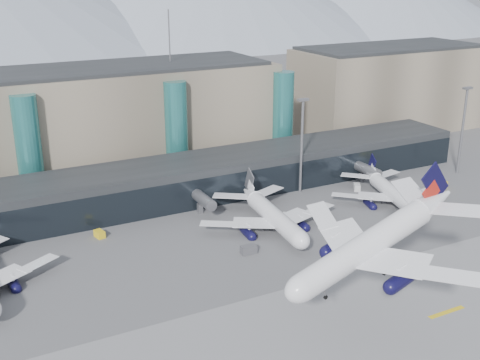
{
  "coord_description": "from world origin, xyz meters",
  "views": [
    {
      "loc": [
        -54.74,
        -79.88,
        57.28
      ],
      "look_at": [
        3.36,
        32.0,
        12.74
      ],
      "focal_mm": 45.0,
      "sensor_mm": 36.0,
      "label": 1
    }
  ],
  "objects_px": {
    "hero_jet": "(381,232)",
    "veh_c": "(249,250)",
    "veh_d": "(357,187)",
    "veh_g": "(287,216)",
    "jet_parked_right": "(388,186)",
    "lightmast_mid": "(302,141)",
    "lightmast_right": "(463,126)",
    "jet_parked_mid": "(269,208)",
    "veh_b": "(99,234)",
    "veh_e": "(441,185)"
  },
  "relations": [
    {
      "from": "hero_jet",
      "to": "veh_e",
      "type": "height_order",
      "value": "hero_jet"
    },
    {
      "from": "jet_parked_mid",
      "to": "jet_parked_right",
      "type": "height_order",
      "value": "jet_parked_mid"
    },
    {
      "from": "veh_b",
      "to": "veh_c",
      "type": "bearing_deg",
      "value": -142.77
    },
    {
      "from": "lightmast_mid",
      "to": "jet_parked_mid",
      "type": "distance_m",
      "value": 26.3
    },
    {
      "from": "lightmast_mid",
      "to": "hero_jet",
      "type": "bearing_deg",
      "value": -112.2
    },
    {
      "from": "jet_parked_right",
      "to": "veh_b",
      "type": "bearing_deg",
      "value": 97.23
    },
    {
      "from": "jet_parked_mid",
      "to": "veh_c",
      "type": "distance_m",
      "value": 16.16
    },
    {
      "from": "hero_jet",
      "to": "veh_b",
      "type": "distance_m",
      "value": 67.39
    },
    {
      "from": "veh_d",
      "to": "veh_g",
      "type": "bearing_deg",
      "value": 137.3
    },
    {
      "from": "jet_parked_right",
      "to": "veh_e",
      "type": "height_order",
      "value": "jet_parked_right"
    },
    {
      "from": "hero_jet",
      "to": "veh_b",
      "type": "bearing_deg",
      "value": 111.34
    },
    {
      "from": "veh_d",
      "to": "veh_c",
      "type": "bearing_deg",
      "value": 145.48
    },
    {
      "from": "lightmast_right",
      "to": "veh_b",
      "type": "relative_size",
      "value": 9.39
    },
    {
      "from": "lightmast_right",
      "to": "veh_c",
      "type": "distance_m",
      "value": 83.26
    },
    {
      "from": "veh_c",
      "to": "veh_g",
      "type": "relative_size",
      "value": 1.41
    },
    {
      "from": "jet_parked_right",
      "to": "lightmast_right",
      "type": "bearing_deg",
      "value": -60.33
    },
    {
      "from": "jet_parked_mid",
      "to": "veh_b",
      "type": "distance_m",
      "value": 39.25
    },
    {
      "from": "hero_jet",
      "to": "veh_c",
      "type": "distance_m",
      "value": 38.88
    },
    {
      "from": "veh_d",
      "to": "lightmast_mid",
      "type": "bearing_deg",
      "value": 98.11
    },
    {
      "from": "jet_parked_right",
      "to": "veh_d",
      "type": "bearing_deg",
      "value": 30.04
    },
    {
      "from": "lightmast_right",
      "to": "veh_g",
      "type": "distance_m",
      "value": 64.79
    },
    {
      "from": "lightmast_mid",
      "to": "lightmast_right",
      "type": "height_order",
      "value": "same"
    },
    {
      "from": "jet_parked_mid",
      "to": "veh_d",
      "type": "xyz_separation_m",
      "value": [
        33.19,
        9.48,
        -3.53
      ]
    },
    {
      "from": "jet_parked_right",
      "to": "veh_d",
      "type": "relative_size",
      "value": 10.8
    },
    {
      "from": "hero_jet",
      "to": "jet_parked_mid",
      "type": "relative_size",
      "value": 1.05
    },
    {
      "from": "lightmast_mid",
      "to": "veh_g",
      "type": "relative_size",
      "value": 10.75
    },
    {
      "from": "hero_jet",
      "to": "veh_g",
      "type": "xyz_separation_m",
      "value": [
        11.94,
        46.95,
        -17.14
      ]
    },
    {
      "from": "lightmast_right",
      "to": "jet_parked_right",
      "type": "xyz_separation_m",
      "value": [
        -33.18,
        -7.74,
        -10.48
      ]
    },
    {
      "from": "hero_jet",
      "to": "veh_e",
      "type": "bearing_deg",
      "value": 29.83
    },
    {
      "from": "jet_parked_right",
      "to": "veh_d",
      "type": "xyz_separation_m",
      "value": [
        -2.32,
        9.68,
        -3.08
      ]
    },
    {
      "from": "lightmast_right",
      "to": "veh_d",
      "type": "height_order",
      "value": "lightmast_right"
    },
    {
      "from": "jet_parked_right",
      "to": "veh_c",
      "type": "height_order",
      "value": "jet_parked_right"
    },
    {
      "from": "veh_e",
      "to": "veh_g",
      "type": "distance_m",
      "value": 49.31
    },
    {
      "from": "lightmast_mid",
      "to": "veh_e",
      "type": "height_order",
      "value": "lightmast_mid"
    },
    {
      "from": "lightmast_mid",
      "to": "lightmast_right",
      "type": "bearing_deg",
      "value": -9.09
    },
    {
      "from": "veh_c",
      "to": "veh_d",
      "type": "relative_size",
      "value": 1.12
    },
    {
      "from": "lightmast_right",
      "to": "veh_g",
      "type": "xyz_separation_m",
      "value": [
        -63.02,
        -6.21,
        -13.72
      ]
    },
    {
      "from": "lightmast_right",
      "to": "veh_g",
      "type": "bearing_deg",
      "value": -174.37
    },
    {
      "from": "jet_parked_mid",
      "to": "jet_parked_right",
      "type": "bearing_deg",
      "value": -83.98
    },
    {
      "from": "jet_parked_mid",
      "to": "veh_c",
      "type": "height_order",
      "value": "jet_parked_mid"
    },
    {
      "from": "veh_g",
      "to": "jet_parked_right",
      "type": "bearing_deg",
      "value": 58.74
    },
    {
      "from": "lightmast_mid",
      "to": "lightmast_right",
      "type": "relative_size",
      "value": 1.0
    },
    {
      "from": "hero_jet",
      "to": "jet_parked_mid",
      "type": "distance_m",
      "value": 47.96
    },
    {
      "from": "lightmast_right",
      "to": "hero_jet",
      "type": "distance_m",
      "value": 91.96
    },
    {
      "from": "veh_d",
      "to": "veh_g",
      "type": "xyz_separation_m",
      "value": [
        -27.52,
        -8.14,
        -0.16
      ]
    },
    {
      "from": "hero_jet",
      "to": "veh_e",
      "type": "distance_m",
      "value": 78.43
    },
    {
      "from": "jet_parked_mid",
      "to": "jet_parked_right",
      "type": "distance_m",
      "value": 35.51
    },
    {
      "from": "lightmast_mid",
      "to": "veh_g",
      "type": "distance_m",
      "value": 23.66
    },
    {
      "from": "veh_d",
      "to": "jet_parked_right",
      "type": "bearing_deg",
      "value": -135.68
    },
    {
      "from": "lightmast_mid",
      "to": "jet_parked_right",
      "type": "distance_m",
      "value": 25.31
    }
  ]
}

